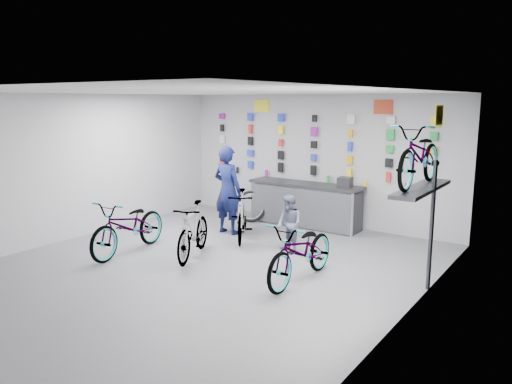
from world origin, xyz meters
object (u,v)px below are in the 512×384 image
Objects in this scene: bike_center at (193,230)px; clerk at (228,190)px; customer at (289,224)px; counter at (305,205)px; bike_service at (242,215)px; bike_right at (302,251)px; bike_left at (129,226)px.

clerk reaches higher than bike_center.
bike_center is at bearing -108.77° from customer.
counter is 1.58× the size of bike_service.
bike_right is at bearing -24.27° from customer.
bike_center reaches higher than bike_right.
bike_service is at bearing 50.41° from bike_left.
bike_service reaches higher than bike_center.
bike_left reaches higher than bike_center.
bike_center is 0.99× the size of bike_service.
counter is 1.41× the size of bike_right.
bike_center is 1.85m from clerk.
bike_center is 0.89× the size of clerk.
counter is 3.27m from bike_center.
clerk is at bearing -166.95° from customer.
counter is 1.90m from clerk.
clerk is at bearing 65.26° from bike_left.
clerk is (-1.07, -1.51, 0.47)m from counter.
bike_right is at bearing -65.17° from bike_service.
bike_right is at bearing -61.63° from counter.
customer reaches higher than bike_service.
bike_service is at bearing 147.30° from bike_right.
bike_center is at bearing -99.52° from counter.
bike_left is 1.18× the size of bike_center.
customer reaches higher than counter.
counter is 2.42× the size of customer.
bike_left is 2.30m from bike_service.
bike_left is at bearing -114.87° from counter.
bike_service is at bearing 66.08° from bike_center.
customer is (1.83, -0.47, -0.40)m from clerk.
clerk reaches higher than counter.
bike_service reaches higher than bike_right.
customer reaches higher than bike_left.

